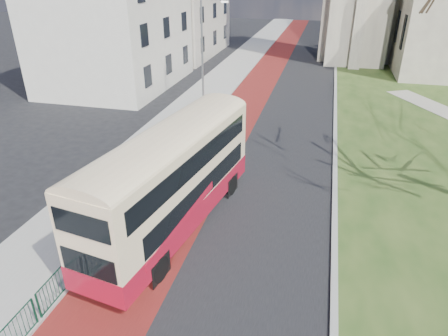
% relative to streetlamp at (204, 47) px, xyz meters
% --- Properties ---
extents(ground, '(160.00, 160.00, 0.00)m').
position_rel_streetlamp_xyz_m(ground, '(4.35, -18.00, -4.59)').
color(ground, black).
rests_on(ground, ground).
extents(road_carriageway, '(9.00, 120.00, 0.01)m').
position_rel_streetlamp_xyz_m(road_carriageway, '(5.85, 2.00, -4.59)').
color(road_carriageway, black).
rests_on(road_carriageway, ground).
extents(bus_lane, '(3.40, 120.00, 0.01)m').
position_rel_streetlamp_xyz_m(bus_lane, '(3.15, 2.00, -4.59)').
color(bus_lane, '#591414').
rests_on(bus_lane, ground).
extents(pavement_west, '(4.00, 120.00, 0.12)m').
position_rel_streetlamp_xyz_m(pavement_west, '(-0.65, 2.00, -4.53)').
color(pavement_west, gray).
rests_on(pavement_west, ground).
extents(kerb_west, '(0.25, 120.00, 0.13)m').
position_rel_streetlamp_xyz_m(kerb_west, '(1.35, 2.00, -4.53)').
color(kerb_west, '#999993').
rests_on(kerb_west, ground).
extents(kerb_east, '(0.25, 80.00, 0.13)m').
position_rel_streetlamp_xyz_m(kerb_east, '(10.45, 4.00, -4.53)').
color(kerb_east, '#999993').
rests_on(kerb_east, ground).
extents(pedestrian_railing, '(0.07, 24.00, 1.12)m').
position_rel_streetlamp_xyz_m(pedestrian_railing, '(1.40, -14.00, -4.04)').
color(pedestrian_railing, '#0E3E28').
rests_on(pedestrian_railing, ground).
extents(street_block_near, '(10.30, 14.30, 13.00)m').
position_rel_streetlamp_xyz_m(street_block_near, '(-9.65, 4.00, 1.92)').
color(street_block_near, silver).
rests_on(street_block_near, ground).
extents(street_block_far, '(10.30, 16.30, 11.50)m').
position_rel_streetlamp_xyz_m(street_block_far, '(-9.65, 20.00, 1.17)').
color(street_block_far, '#C0B4A2').
rests_on(street_block_far, ground).
extents(streetlamp, '(2.13, 0.18, 8.00)m').
position_rel_streetlamp_xyz_m(streetlamp, '(0.00, 0.00, 0.00)').
color(streetlamp, gray).
rests_on(streetlamp, pavement_west).
extents(bus, '(4.08, 10.71, 4.37)m').
position_rel_streetlamp_xyz_m(bus, '(3.75, -17.06, -2.10)').
color(bus, maroon).
rests_on(bus, ground).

